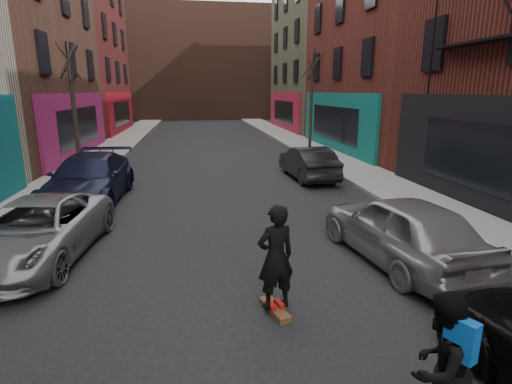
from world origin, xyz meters
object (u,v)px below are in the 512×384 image
object	(u,v)px
pedestrian	(439,367)
parked_right_far	(401,229)
parked_left_end	(89,179)
parked_right_end	(308,163)
parked_left_far	(36,230)
skateboarder	(276,257)
tree_right_far	(311,92)
skateboard	(275,309)
tree_left_far	(73,96)

from	to	relation	value
pedestrian	parked_right_far	bearing A→B (deg)	-138.30
parked_left_end	parked_right_end	distance (m)	8.53
parked_left_end	parked_right_end	xyz separation A→B (m)	(8.19, 2.41, -0.10)
parked_right_end	parked_right_far	bearing A→B (deg)	84.53
parked_left_end	parked_right_far	xyz separation A→B (m)	(7.80, -6.10, -0.03)
parked_left_far	skateboarder	distance (m)	5.60
tree_right_far	parked_left_far	bearing A→B (deg)	-124.44
parked_left_end	skateboarder	distance (m)	9.06
parked_right_end	pedestrian	xyz separation A→B (m)	(-2.29, -12.81, 0.16)
parked_left_end	parked_right_far	world-z (taller)	parked_left_end
parked_left_far	skateboard	xyz separation A→B (m)	(4.72, -3.00, -0.60)
skateboard	pedestrian	size ratio (longest dim) A/B	0.48
tree_left_far	parked_right_end	size ratio (longest dim) A/B	1.57
tree_right_far	skateboard	bearing A→B (deg)	-107.97
tree_left_far	pedestrian	world-z (taller)	tree_left_far
parked_right_far	pedestrian	distance (m)	4.70
tree_right_far	tree_left_far	bearing A→B (deg)	-154.18
tree_left_far	skateboarder	distance (m)	14.43
tree_right_far	pedestrian	distance (m)	22.14
tree_left_far	pedestrian	size ratio (longest dim) A/B	3.90
parked_right_far	skateboarder	distance (m)	3.49
tree_right_far	skateboarder	size ratio (longest dim) A/B	3.82
parked_left_far	skateboard	bearing A→B (deg)	-26.53
parked_left_far	parked_left_end	distance (m)	4.73
parked_right_end	skateboarder	xyz separation A→B (m)	(-3.46, -10.14, 0.31)
skateboard	pedestrian	xyz separation A→B (m)	(1.18, -2.68, 0.79)
tree_right_far	parked_right_far	size ratio (longest dim) A/B	1.54
tree_right_far	parked_right_far	bearing A→B (deg)	-99.94
skateboarder	pedestrian	distance (m)	2.93
parked_left_far	parked_right_end	bearing A→B (deg)	46.96
tree_right_far	skateboard	xyz separation A→B (m)	(-6.08, -18.74, -3.48)
tree_right_far	pedestrian	size ratio (longest dim) A/B	4.08
parked_right_far	parked_right_end	size ratio (longest dim) A/B	1.06
parked_left_end	pedestrian	size ratio (longest dim) A/B	3.21
parked_right_far	parked_right_end	xyz separation A→B (m)	(0.39, 8.52, -0.07)
parked_left_far	parked_right_end	xyz separation A→B (m)	(8.19, 7.14, 0.03)
parked_left_far	parked_right_end	world-z (taller)	parked_right_end
parked_right_end	skateboarder	size ratio (longest dim) A/B	2.33
parked_left_far	skateboarder	bearing A→B (deg)	-26.53
skateboard	pedestrian	world-z (taller)	pedestrian
parked_right_far	skateboarder	size ratio (longest dim) A/B	2.47
parked_left_far	skateboarder	xyz separation A→B (m)	(4.72, -3.00, 0.34)
parked_left_far	parked_right_far	bearing A→B (deg)	-4.14
pedestrian	parked_right_end	bearing A→B (deg)	-124.56
tree_left_far	skateboard	bearing A→B (deg)	-63.62
parked_right_far	pedestrian	bearing A→B (deg)	58.85
parked_left_far	pedestrian	distance (m)	8.19
tree_right_far	skateboarder	distance (m)	19.87
tree_right_far	parked_left_end	distance (m)	15.67
parked_left_far	tree_right_far	bearing A→B (deg)	61.42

